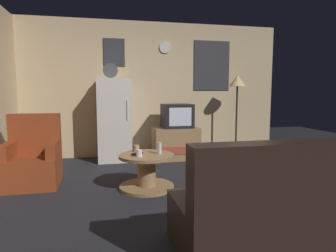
{
  "coord_description": "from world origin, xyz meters",
  "views": [
    {
      "loc": [
        -0.99,
        -3.44,
        1.27
      ],
      "look_at": [
        -0.03,
        0.9,
        0.75
      ],
      "focal_mm": 31.63,
      "sensor_mm": 36.0,
      "label": 1
    }
  ],
  "objects_px": {
    "wine_glass": "(160,148)",
    "couch": "(283,211)",
    "crt_tv": "(177,116)",
    "mug_ceramic_tan": "(137,148)",
    "mug_ceramic_white": "(139,153)",
    "remote_control": "(137,154)",
    "coffee_table": "(147,171)",
    "tv_stand": "(176,143)",
    "armchair": "(33,160)",
    "standing_lamp": "(237,87)",
    "fridge": "(114,120)",
    "book_stack": "(214,157)"
  },
  "relations": [
    {
      "from": "coffee_table",
      "to": "tv_stand",
      "type": "bearing_deg",
      "value": 63.7
    },
    {
      "from": "standing_lamp",
      "to": "couch",
      "type": "relative_size",
      "value": 0.94
    },
    {
      "from": "wine_glass",
      "to": "couch",
      "type": "height_order",
      "value": "couch"
    },
    {
      "from": "crt_tv",
      "to": "wine_glass",
      "type": "distance_m",
      "value": 1.74
    },
    {
      "from": "crt_tv",
      "to": "mug_ceramic_tan",
      "type": "bearing_deg",
      "value": -123.55
    },
    {
      "from": "crt_tv",
      "to": "book_stack",
      "type": "height_order",
      "value": "crt_tv"
    },
    {
      "from": "remote_control",
      "to": "tv_stand",
      "type": "bearing_deg",
      "value": 35.64
    },
    {
      "from": "coffee_table",
      "to": "wine_glass",
      "type": "bearing_deg",
      "value": 2.34
    },
    {
      "from": "fridge",
      "to": "coffee_table",
      "type": "relative_size",
      "value": 2.46
    },
    {
      "from": "standing_lamp",
      "to": "coffee_table",
      "type": "bearing_deg",
      "value": -141.28
    },
    {
      "from": "book_stack",
      "to": "fridge",
      "type": "bearing_deg",
      "value": 170.91
    },
    {
      "from": "standing_lamp",
      "to": "crt_tv",
      "type": "bearing_deg",
      "value": -178.53
    },
    {
      "from": "tv_stand",
      "to": "crt_tv",
      "type": "height_order",
      "value": "crt_tv"
    },
    {
      "from": "tv_stand",
      "to": "armchair",
      "type": "distance_m",
      "value": 2.53
    },
    {
      "from": "tv_stand",
      "to": "crt_tv",
      "type": "distance_m",
      "value": 0.52
    },
    {
      "from": "mug_ceramic_tan",
      "to": "remote_control",
      "type": "bearing_deg",
      "value": -93.73
    },
    {
      "from": "crt_tv",
      "to": "wine_glass",
      "type": "relative_size",
      "value": 3.6
    },
    {
      "from": "tv_stand",
      "to": "armchair",
      "type": "relative_size",
      "value": 0.87
    },
    {
      "from": "crt_tv",
      "to": "mug_ceramic_white",
      "type": "bearing_deg",
      "value": -118.29
    },
    {
      "from": "crt_tv",
      "to": "wine_glass",
      "type": "xyz_separation_m",
      "value": [
        -0.64,
        -1.59,
        -0.29
      ]
    },
    {
      "from": "crt_tv",
      "to": "book_stack",
      "type": "xyz_separation_m",
      "value": [
        0.7,
        -0.15,
        -0.79
      ]
    },
    {
      "from": "tv_stand",
      "to": "book_stack",
      "type": "bearing_deg",
      "value": -12.24
    },
    {
      "from": "crt_tv",
      "to": "couch",
      "type": "xyz_separation_m",
      "value": [
        0.04,
        -3.33,
        -0.51
      ]
    },
    {
      "from": "coffee_table",
      "to": "book_stack",
      "type": "bearing_deg",
      "value": 43.72
    },
    {
      "from": "fridge",
      "to": "standing_lamp",
      "type": "relative_size",
      "value": 1.11
    },
    {
      "from": "mug_ceramic_white",
      "to": "couch",
      "type": "distance_m",
      "value": 1.89
    },
    {
      "from": "coffee_table",
      "to": "couch",
      "type": "distance_m",
      "value": 1.93
    },
    {
      "from": "fridge",
      "to": "crt_tv",
      "type": "relative_size",
      "value": 3.28
    },
    {
      "from": "coffee_table",
      "to": "mug_ceramic_white",
      "type": "height_order",
      "value": "mug_ceramic_white"
    },
    {
      "from": "mug_ceramic_white",
      "to": "remote_control",
      "type": "height_order",
      "value": "mug_ceramic_white"
    },
    {
      "from": "mug_ceramic_tan",
      "to": "book_stack",
      "type": "height_order",
      "value": "mug_ceramic_tan"
    },
    {
      "from": "fridge",
      "to": "wine_glass",
      "type": "xyz_separation_m",
      "value": [
        0.52,
        -1.73,
        -0.23
      ]
    },
    {
      "from": "wine_glass",
      "to": "book_stack",
      "type": "bearing_deg",
      "value": 47.12
    },
    {
      "from": "fridge",
      "to": "book_stack",
      "type": "distance_m",
      "value": 2.01
    },
    {
      "from": "fridge",
      "to": "mug_ceramic_tan",
      "type": "relative_size",
      "value": 19.67
    },
    {
      "from": "mug_ceramic_white",
      "to": "remote_control",
      "type": "bearing_deg",
      "value": 93.08
    },
    {
      "from": "mug_ceramic_white",
      "to": "couch",
      "type": "height_order",
      "value": "couch"
    },
    {
      "from": "standing_lamp",
      "to": "mug_ceramic_tan",
      "type": "height_order",
      "value": "standing_lamp"
    },
    {
      "from": "standing_lamp",
      "to": "couch",
      "type": "distance_m",
      "value": 3.71
    },
    {
      "from": "mug_ceramic_tan",
      "to": "armchair",
      "type": "bearing_deg",
      "value": 168.68
    },
    {
      "from": "tv_stand",
      "to": "mug_ceramic_tan",
      "type": "height_order",
      "value": "tv_stand"
    },
    {
      "from": "fridge",
      "to": "book_stack",
      "type": "height_order",
      "value": "fridge"
    },
    {
      "from": "remote_control",
      "to": "standing_lamp",
      "type": "bearing_deg",
      "value": 12.34
    },
    {
      "from": "mug_ceramic_white",
      "to": "mug_ceramic_tan",
      "type": "bearing_deg",
      "value": 89.24
    },
    {
      "from": "remote_control",
      "to": "couch",
      "type": "height_order",
      "value": "couch"
    },
    {
      "from": "fridge",
      "to": "standing_lamp",
      "type": "height_order",
      "value": "fridge"
    },
    {
      "from": "tv_stand",
      "to": "coffee_table",
      "type": "distance_m",
      "value": 1.78
    },
    {
      "from": "standing_lamp",
      "to": "wine_glass",
      "type": "bearing_deg",
      "value": -138.85
    },
    {
      "from": "crt_tv",
      "to": "mug_ceramic_tan",
      "type": "xyz_separation_m",
      "value": [
        -0.92,
        -1.38,
        -0.32
      ]
    },
    {
      "from": "wine_glass",
      "to": "remote_control",
      "type": "bearing_deg",
      "value": 175.77
    }
  ]
}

